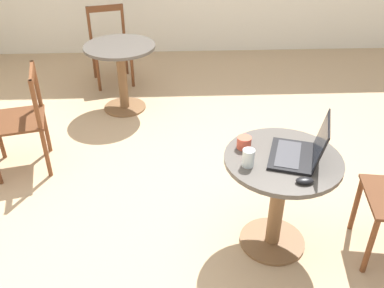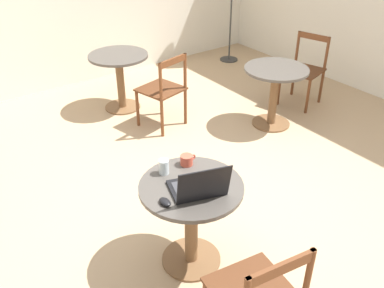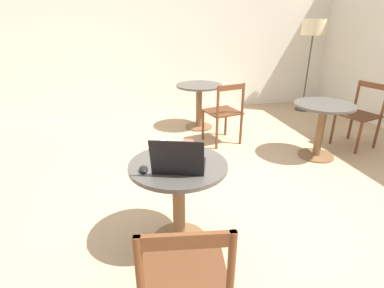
{
  "view_description": "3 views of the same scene",
  "coord_description": "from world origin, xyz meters",
  "px_view_note": "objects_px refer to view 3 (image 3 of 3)",
  "views": [
    {
      "loc": [
        -2.64,
        0.15,
        2.16
      ],
      "look_at": [
        -0.32,
        0.04,
        0.67
      ],
      "focal_mm": 40.0,
      "sensor_mm": 36.0,
      "label": 1
    },
    {
      "loc": [
        -1.91,
        -2.37,
        2.43
      ],
      "look_at": [
        -0.21,
        -0.05,
        0.69
      ],
      "focal_mm": 40.0,
      "sensor_mm": 36.0,
      "label": 2
    },
    {
      "loc": [
        -0.88,
        -2.39,
        1.67
      ],
      "look_at": [
        -0.34,
        -0.06,
        0.66
      ],
      "focal_mm": 28.0,
      "sensor_mm": 36.0,
      "label": 3
    }
  ],
  "objects_px": {
    "cafe_table_mid": "(322,119)",
    "laptop": "(179,163)",
    "mug": "(188,145)",
    "mouse": "(144,169)",
    "cafe_table_far": "(199,97)",
    "chair_near_front": "(184,280)",
    "floor_lamp": "(314,31)",
    "drinking_glass": "(164,145)",
    "chair_far_front": "(224,113)",
    "cafe_table_near": "(179,188)",
    "chair_mid_right": "(360,115)"
  },
  "relations": [
    {
      "from": "cafe_table_far",
      "to": "cafe_table_near",
      "type": "bearing_deg",
      "value": -107.58
    },
    {
      "from": "chair_mid_right",
      "to": "chair_far_front",
      "type": "height_order",
      "value": "same"
    },
    {
      "from": "cafe_table_mid",
      "to": "floor_lamp",
      "type": "height_order",
      "value": "floor_lamp"
    },
    {
      "from": "drinking_glass",
      "to": "chair_mid_right",
      "type": "bearing_deg",
      "value": 22.14
    },
    {
      "from": "floor_lamp",
      "to": "chair_far_front",
      "type": "bearing_deg",
      "value": -148.89
    },
    {
      "from": "cafe_table_near",
      "to": "laptop",
      "type": "relative_size",
      "value": 1.67
    },
    {
      "from": "chair_far_front",
      "to": "floor_lamp",
      "type": "distance_m",
      "value": 2.6
    },
    {
      "from": "mouse",
      "to": "mug",
      "type": "xyz_separation_m",
      "value": [
        0.37,
        0.28,
        0.02
      ]
    },
    {
      "from": "mouse",
      "to": "cafe_table_near",
      "type": "bearing_deg",
      "value": 13.49
    },
    {
      "from": "chair_mid_right",
      "to": "drinking_glass",
      "type": "relative_size",
      "value": 7.99
    },
    {
      "from": "mouse",
      "to": "floor_lamp",
      "type": "bearing_deg",
      "value": 44.07
    },
    {
      "from": "floor_lamp",
      "to": "drinking_glass",
      "type": "bearing_deg",
      "value": -137.02
    },
    {
      "from": "chair_near_front",
      "to": "mouse",
      "type": "relative_size",
      "value": 8.66
    },
    {
      "from": "cafe_table_near",
      "to": "chair_near_front",
      "type": "bearing_deg",
      "value": -98.72
    },
    {
      "from": "cafe_table_mid",
      "to": "laptop",
      "type": "xyz_separation_m",
      "value": [
        -2.05,
        -1.28,
        0.25
      ]
    },
    {
      "from": "cafe_table_far",
      "to": "chair_near_front",
      "type": "distance_m",
      "value": 3.54
    },
    {
      "from": "cafe_table_near",
      "to": "cafe_table_mid",
      "type": "relative_size",
      "value": 1.0
    },
    {
      "from": "chair_near_front",
      "to": "cafe_table_near",
      "type": "bearing_deg",
      "value": 81.28
    },
    {
      "from": "cafe_table_mid",
      "to": "drinking_glass",
      "type": "bearing_deg",
      "value": -155.62
    },
    {
      "from": "cafe_table_near",
      "to": "laptop",
      "type": "bearing_deg",
      "value": -95.97
    },
    {
      "from": "chair_far_front",
      "to": "cafe_table_near",
      "type": "bearing_deg",
      "value": -117.8
    },
    {
      "from": "mouse",
      "to": "chair_near_front",
      "type": "bearing_deg",
      "value": -80.14
    },
    {
      "from": "cafe_table_far",
      "to": "chair_far_front",
      "type": "bearing_deg",
      "value": -76.59
    },
    {
      "from": "chair_near_front",
      "to": "drinking_glass",
      "type": "relative_size",
      "value": 7.99
    },
    {
      "from": "laptop",
      "to": "mug",
      "type": "distance_m",
      "value": 0.35
    },
    {
      "from": "cafe_table_near",
      "to": "cafe_table_far",
      "type": "relative_size",
      "value": 1.0
    },
    {
      "from": "chair_far_front",
      "to": "drinking_glass",
      "type": "height_order",
      "value": "chair_far_front"
    },
    {
      "from": "laptop",
      "to": "mouse",
      "type": "relative_size",
      "value": 4.29
    },
    {
      "from": "mug",
      "to": "drinking_glass",
      "type": "relative_size",
      "value": 1.15
    },
    {
      "from": "laptop",
      "to": "mug",
      "type": "relative_size",
      "value": 3.45
    },
    {
      "from": "drinking_glass",
      "to": "mouse",
      "type": "bearing_deg",
      "value": -122.1
    },
    {
      "from": "cafe_table_near",
      "to": "chair_near_front",
      "type": "relative_size",
      "value": 0.83
    },
    {
      "from": "cafe_table_near",
      "to": "chair_near_front",
      "type": "height_order",
      "value": "chair_near_front"
    },
    {
      "from": "floor_lamp",
      "to": "laptop",
      "type": "height_order",
      "value": "floor_lamp"
    },
    {
      "from": "cafe_table_far",
      "to": "mouse",
      "type": "xyz_separation_m",
      "value": [
        -1.08,
        -2.68,
        0.22
      ]
    },
    {
      "from": "cafe_table_mid",
      "to": "cafe_table_far",
      "type": "height_order",
      "value": "same"
    },
    {
      "from": "cafe_table_mid",
      "to": "laptop",
      "type": "relative_size",
      "value": 1.67
    },
    {
      "from": "cafe_table_mid",
      "to": "chair_mid_right",
      "type": "xyz_separation_m",
      "value": [
        0.74,
        0.2,
        -0.05
      ]
    },
    {
      "from": "mouse",
      "to": "mug",
      "type": "distance_m",
      "value": 0.47
    },
    {
      "from": "cafe_table_mid",
      "to": "mug",
      "type": "bearing_deg",
      "value": -153.38
    },
    {
      "from": "chair_near_front",
      "to": "cafe_table_mid",
      "type": "bearing_deg",
      "value": 42.47
    },
    {
      "from": "cafe_table_near",
      "to": "floor_lamp",
      "type": "height_order",
      "value": "floor_lamp"
    },
    {
      "from": "cafe_table_mid",
      "to": "floor_lamp",
      "type": "xyz_separation_m",
      "value": [
        1.01,
        1.95,
        0.95
      ]
    },
    {
      "from": "cafe_table_far",
      "to": "mug",
      "type": "relative_size",
      "value": 5.76
    },
    {
      "from": "cafe_table_mid",
      "to": "laptop",
      "type": "height_order",
      "value": "laptop"
    },
    {
      "from": "cafe_table_near",
      "to": "chair_far_front",
      "type": "distance_m",
      "value": 2.15
    },
    {
      "from": "floor_lamp",
      "to": "drinking_glass",
      "type": "relative_size",
      "value": 15.15
    },
    {
      "from": "cafe_table_mid",
      "to": "mug",
      "type": "height_order",
      "value": "mug"
    },
    {
      "from": "cafe_table_far",
      "to": "mouse",
      "type": "relative_size",
      "value": 7.17
    },
    {
      "from": "chair_near_front",
      "to": "mug",
      "type": "relative_size",
      "value": 6.96
    }
  ]
}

